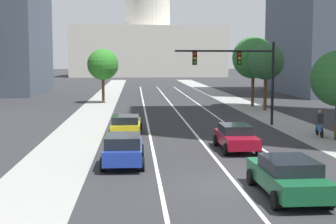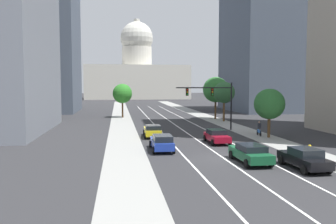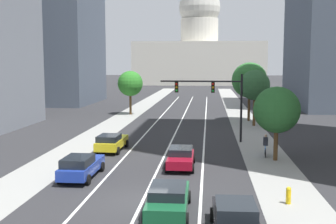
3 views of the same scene
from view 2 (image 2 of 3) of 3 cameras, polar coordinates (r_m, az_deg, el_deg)
ground_plane at (r=67.46m, az=-0.98°, el=-0.62°), size 400.00×400.00×0.00m
sidewalk_left at (r=61.95m, az=-7.60°, el=-1.10°), size 3.54×130.00×0.01m
sidewalk_right at (r=64.04m, az=6.55°, el=-0.91°), size 3.54×130.00×0.01m
lane_stripe_left at (r=52.28m, az=-2.22°, el=-2.07°), size 0.16×90.00×0.01m
lane_stripe_center at (r=52.68m, az=1.06°, el=-2.02°), size 0.16×90.00×0.01m
lane_stripe_right at (r=53.25m, az=4.29°, el=-1.96°), size 0.16×90.00×0.01m
office_tower_far_right at (r=85.63m, az=17.14°, el=10.19°), size 21.41×22.33×29.58m
capitol_building at (r=154.18m, az=-5.08°, el=6.27°), size 43.83×22.09×34.39m
car_blue at (r=31.48m, az=-1.02°, el=-4.95°), size 1.98×4.78×1.51m
car_black at (r=26.60m, az=21.34°, el=-7.02°), size 2.08×4.65×1.49m
car_yellow at (r=39.71m, az=-2.54°, el=-3.04°), size 2.09×4.67×1.45m
car_crimson at (r=35.98m, az=7.95°, el=-3.89°), size 1.96×4.33×1.38m
car_green at (r=27.43m, az=13.29°, el=-6.52°), size 2.11×4.82×1.42m
traffic_signal_mast at (r=45.98m, az=7.45°, el=2.47°), size 7.49×0.39×6.24m
fire_hydrant at (r=31.85m, az=22.11°, el=-5.74°), size 0.26×0.35×0.91m
cyclist at (r=42.01m, az=14.65°, el=-2.64°), size 0.39×1.70×1.72m
street_tree_mid_right at (r=61.39m, az=7.77°, el=3.62°), size 4.41×4.41×7.33m
street_tree_far_right at (r=57.38m, az=9.13°, el=3.14°), size 3.49×3.49×6.47m
street_tree_mid_left at (r=64.21m, az=-7.45°, el=2.99°), size 3.54×3.54×6.15m
street_tree_near_right at (r=40.71m, az=16.21°, el=1.25°), size 3.43×3.43×5.52m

